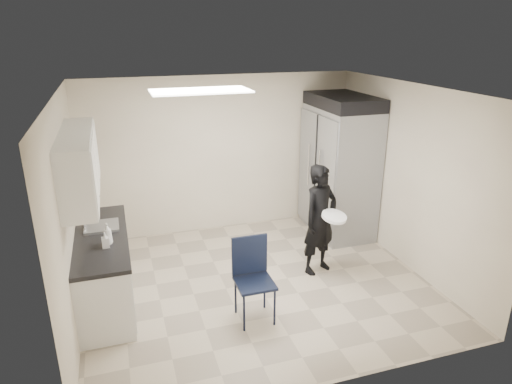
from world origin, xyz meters
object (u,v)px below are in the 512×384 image
object	(u,v)px
man_tuxedo	(320,220)
commercial_fridge	(339,171)
folding_chair	(255,283)
lower_counter	(104,270)

from	to	relation	value
man_tuxedo	commercial_fridge	bearing A→B (deg)	31.83
folding_chair	man_tuxedo	world-z (taller)	man_tuxedo
lower_counter	folding_chair	distance (m)	1.93
lower_counter	man_tuxedo	size ratio (longest dim) A/B	1.21
folding_chair	man_tuxedo	bearing A→B (deg)	34.78
commercial_fridge	folding_chair	bearing A→B (deg)	-136.07
commercial_fridge	folding_chair	distance (m)	2.97
lower_counter	man_tuxedo	xyz separation A→B (m)	(2.89, -0.11, 0.36)
lower_counter	folding_chair	world-z (taller)	folding_chair
folding_chair	commercial_fridge	bearing A→B (deg)	44.04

